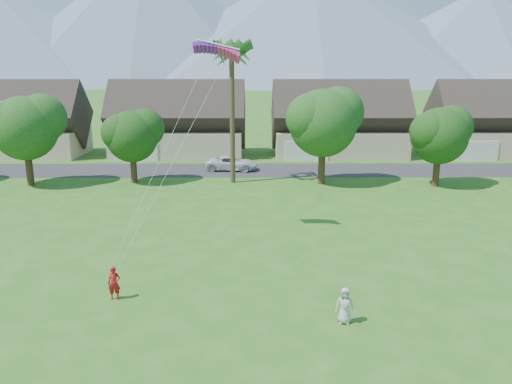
{
  "coord_description": "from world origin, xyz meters",
  "views": [
    {
      "loc": [
        -0.15,
        -15.91,
        10.4
      ],
      "look_at": [
        0.0,
        10.0,
        3.8
      ],
      "focal_mm": 35.0,
      "sensor_mm": 36.0,
      "label": 1
    }
  ],
  "objects_px": {
    "parked_car": "(232,163)",
    "watcher": "(345,306)",
    "parafoil_kite": "(217,49)",
    "kite_flyer": "(114,283)"
  },
  "relations": [
    {
      "from": "parked_car",
      "to": "parafoil_kite",
      "type": "relative_size",
      "value": 1.87
    },
    {
      "from": "kite_flyer",
      "to": "parked_car",
      "type": "relative_size",
      "value": 0.3
    },
    {
      "from": "parked_car",
      "to": "watcher",
      "type": "bearing_deg",
      "value": -163.34
    },
    {
      "from": "parked_car",
      "to": "parafoil_kite",
      "type": "bearing_deg",
      "value": -173.83
    },
    {
      "from": "kite_flyer",
      "to": "parked_car",
      "type": "xyz_separation_m",
      "value": [
        4.13,
        28.96,
        -0.07
      ]
    },
    {
      "from": "parafoil_kite",
      "to": "watcher",
      "type": "bearing_deg",
      "value": -59.82
    },
    {
      "from": "watcher",
      "to": "kite_flyer",
      "type": "bearing_deg",
      "value": 176.66
    },
    {
      "from": "kite_flyer",
      "to": "parked_car",
      "type": "bearing_deg",
      "value": 77.42
    },
    {
      "from": "kite_flyer",
      "to": "parked_car",
      "type": "height_order",
      "value": "kite_flyer"
    },
    {
      "from": "parked_car",
      "to": "parafoil_kite",
      "type": "distance_m",
      "value": 22.4
    }
  ]
}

